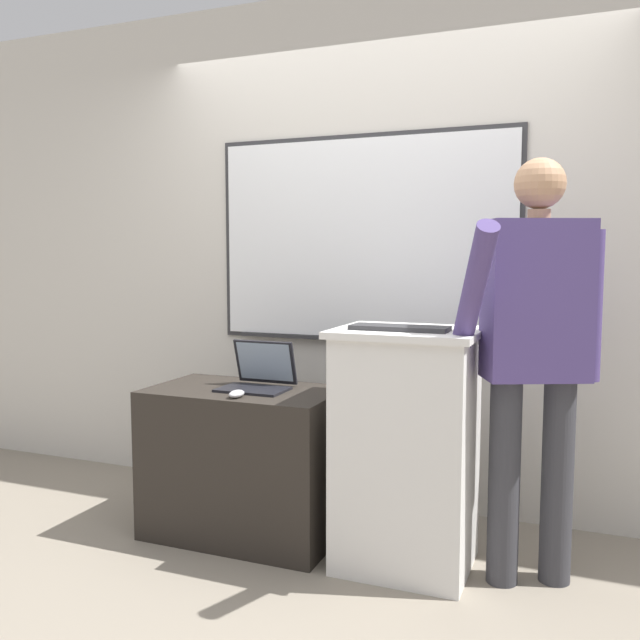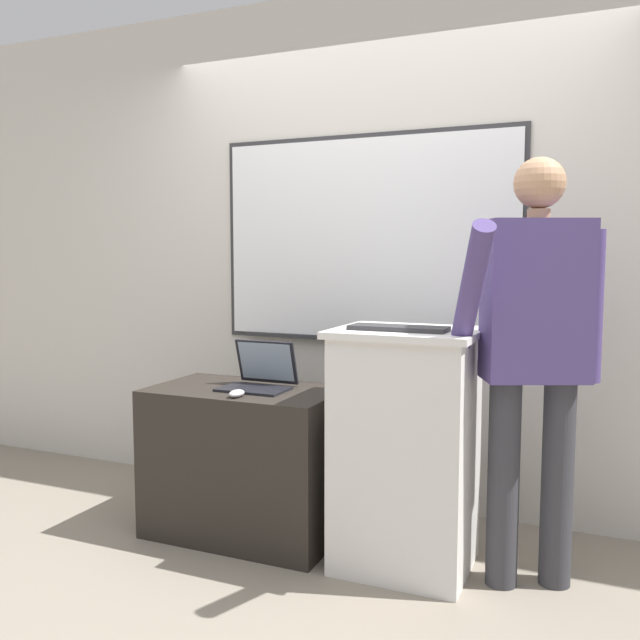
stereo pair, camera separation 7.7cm
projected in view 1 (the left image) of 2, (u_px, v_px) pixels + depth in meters
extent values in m
plane|color=gray|center=(299.00, 590.00, 2.79)|extent=(30.00, 30.00, 0.00)
cube|color=beige|center=(382.00, 252.00, 3.71)|extent=(6.40, 0.12, 2.79)
cube|color=#2D2D30|center=(363.00, 239.00, 3.67)|extent=(1.69, 0.02, 1.12)
cube|color=white|center=(363.00, 239.00, 3.66)|extent=(1.64, 0.02, 1.07)
cube|color=#2D2D30|center=(361.00, 340.00, 3.70)|extent=(1.47, 0.04, 0.02)
cube|color=silver|center=(406.00, 452.00, 2.97)|extent=(0.57, 0.48, 1.03)
cube|color=silver|center=(408.00, 332.00, 2.92)|extent=(0.62, 0.52, 0.03)
cube|color=#28231E|center=(245.00, 462.00, 3.32)|extent=(0.92, 0.55, 0.73)
cylinder|color=#333338|center=(504.00, 482.00, 2.82)|extent=(0.13, 0.13, 0.87)
cylinder|color=#333338|center=(557.00, 481.00, 2.82)|extent=(0.13, 0.13, 0.87)
cube|color=#473870|center=(536.00, 300.00, 2.75)|extent=(0.46, 0.37, 0.65)
cylinder|color=tan|center=(539.00, 214.00, 2.71)|extent=(0.09, 0.09, 0.04)
sphere|color=tan|center=(540.00, 184.00, 2.70)|extent=(0.20, 0.20, 0.20)
cylinder|color=#473870|center=(473.00, 292.00, 2.56)|extent=(0.26, 0.44, 0.54)
cylinder|color=#473870|center=(592.00, 306.00, 2.76)|extent=(0.08, 0.08, 0.62)
cube|color=black|center=(253.00, 389.00, 3.24)|extent=(0.32, 0.21, 0.01)
cube|color=black|center=(265.00, 362.00, 3.35)|extent=(0.32, 0.08, 0.22)
cube|color=#8C9EB2|center=(265.00, 362.00, 3.34)|extent=(0.29, 0.06, 0.19)
cube|color=#2D2D30|center=(400.00, 328.00, 2.86)|extent=(0.42, 0.14, 0.02)
ellipsoid|color=#BCBCC1|center=(237.00, 394.00, 3.08)|extent=(0.06, 0.10, 0.03)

